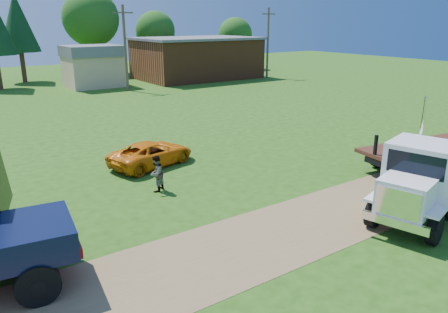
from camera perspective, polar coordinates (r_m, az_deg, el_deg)
ground at (r=18.24m, az=14.13°, el=-7.34°), size 140.00×140.00×0.00m
dirt_track at (r=18.24m, az=14.13°, el=-7.32°), size 120.00×4.20×0.01m
white_semi_tractor at (r=18.36m, az=24.49°, el=-2.94°), size 7.83×4.31×4.63m
orange_pickup at (r=23.60m, az=-9.45°, el=0.39°), size 5.15×3.35×1.32m
flatbed_trailer at (r=25.61m, az=25.59°, el=0.88°), size 8.80×3.74×2.19m
spectator_a at (r=21.71m, az=21.87°, el=-1.41°), size 0.81×0.71×1.87m
spectator_b at (r=19.94m, az=-8.86°, el=-2.23°), size 1.03×0.98×1.68m
brick_building at (r=59.47m, az=-3.58°, el=12.75°), size 15.40×10.40×5.30m
tan_shed at (r=53.60m, az=-16.72°, el=11.30°), size 6.20×5.40×4.70m
utility_poles at (r=49.44m, az=-12.78°, el=13.81°), size 42.20×0.28×9.00m
tree_row at (r=62.86m, az=-21.19°, el=15.52°), size 56.56×15.01×11.59m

